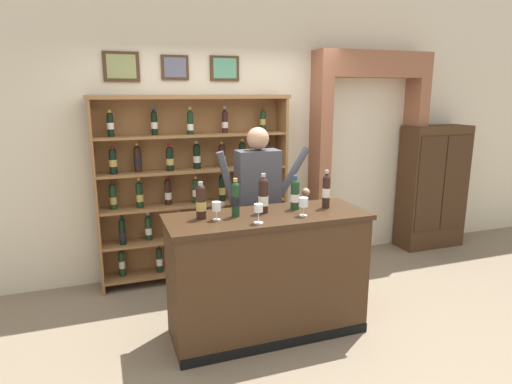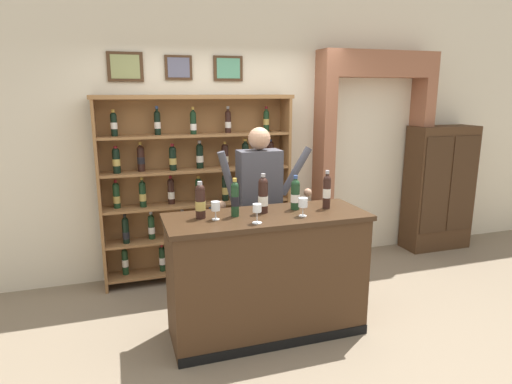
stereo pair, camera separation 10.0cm
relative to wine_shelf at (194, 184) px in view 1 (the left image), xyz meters
The scene contains 15 objects.
ground_plane 1.78m from the wine_shelf, 74.34° to the right, with size 14.00×14.00×0.02m, color #7A6B56.
back_wall 0.78m from the wine_shelf, 32.56° to the left, with size 12.00×0.19×3.39m.
wine_shelf is the anchor object (origin of this frame).
archway_doorway 2.22m from the wine_shelf, ahead, with size 1.49×0.45×2.49m.
side_cabinet 3.17m from the wine_shelf, ahead, with size 0.86×0.38×1.60m.
tasting_counter 1.50m from the wine_shelf, 76.81° to the right, with size 1.66×0.63×1.05m.
shopkeeper 0.90m from the wine_shelf, 59.79° to the right, with size 0.95×0.22×1.71m.
tasting_bottle_prosecco 1.32m from the wine_shelf, 99.31° to the right, with size 0.08×0.08×0.30m.
tasting_bottle_rosso 1.34m from the wine_shelf, 87.37° to the right, with size 0.07×0.07×0.31m.
tasting_bottle_bianco 1.34m from the wine_shelf, 76.60° to the right, with size 0.08×0.08×0.33m.
tasting_bottle_grappa 1.42m from the wine_shelf, 64.69° to the right, with size 0.08×0.08×0.29m.
tasting_bottle_vin_santo 1.60m from the wine_shelf, 56.78° to the right, with size 0.07×0.07×0.33m.
wine_glass_right 1.57m from the wine_shelf, 83.76° to the right, with size 0.07×0.07×0.15m.
wine_glass_spare 1.38m from the wine_shelf, 94.52° to the right, with size 0.07×0.07×0.15m.
wine_glass_left 1.61m from the wine_shelf, 68.79° to the right, with size 0.07×0.07×0.15m.
Camera 1 is at (-1.30, -3.19, 2.03)m, focal length 30.64 mm.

